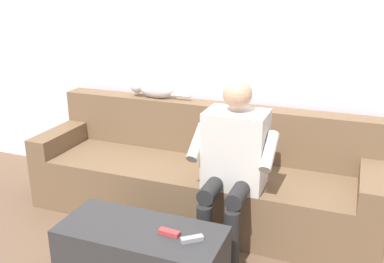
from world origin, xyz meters
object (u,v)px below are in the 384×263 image
at_px(remote_red, 169,232).
at_px(person_solo_seated, 233,157).
at_px(coffee_table, 142,260).
at_px(cat_on_backrest, 152,89).
at_px(couch, 202,177).
at_px(remote_gray, 192,239).

bearing_deg(remote_red, person_solo_seated, 81.36).
bearing_deg(coffee_table, person_solo_seated, -116.67).
height_order(coffee_table, cat_on_backrest, cat_on_backrest).
distance_m(couch, cat_on_backrest, 0.84).
bearing_deg(couch, coffee_table, 90.00).
bearing_deg(cat_on_backrest, person_solo_seated, 146.47).
bearing_deg(cat_on_backrest, couch, 155.98).
height_order(couch, remote_gray, couch).
relative_size(person_solo_seated, remote_red, 9.62).
relative_size(person_solo_seated, cat_on_backrest, 2.16).
relative_size(cat_on_backrest, remote_red, 4.45).
distance_m(person_solo_seated, remote_red, 0.72).
distance_m(person_solo_seated, cat_on_backrest, 1.07).
bearing_deg(person_solo_seated, cat_on_backrest, -33.53).
relative_size(coffee_table, cat_on_backrest, 1.78).
xyz_separation_m(person_solo_seated, remote_gray, (0.02, 0.69, -0.22)).
bearing_deg(person_solo_seated, remote_red, 76.20).
xyz_separation_m(coffee_table, remote_gray, (-0.31, 0.01, 0.22)).
distance_m(coffee_table, remote_gray, 0.38).
relative_size(couch, remote_red, 21.84).
relative_size(remote_red, remote_gray, 0.97).
bearing_deg(person_solo_seated, remote_gray, 87.92).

